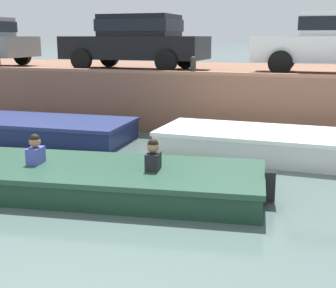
{
  "coord_description": "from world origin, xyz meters",
  "views": [
    {
      "loc": [
        2.01,
        -1.85,
        2.43
      ],
      "look_at": [
        0.31,
        3.31,
        1.18
      ],
      "focal_mm": 50.0,
      "sensor_mm": 36.0,
      "label": 1
    }
  ],
  "objects_px": {
    "boat_moored_west_navy": "(26,129)",
    "mooring_bollard_mid": "(193,65)",
    "boat_moored_central_white": "(314,148)",
    "motorboat_passing": "(71,178)",
    "car_centre_white": "(336,40)",
    "car_left_inner_black": "(137,40)"
  },
  "relations": [
    {
      "from": "motorboat_passing",
      "to": "car_centre_white",
      "type": "distance_m",
      "value": 7.87
    },
    {
      "from": "boat_moored_central_white",
      "to": "car_left_inner_black",
      "type": "xyz_separation_m",
      "value": [
        -5.09,
        3.24,
        2.09
      ]
    },
    {
      "from": "motorboat_passing",
      "to": "car_left_inner_black",
      "type": "bearing_deg",
      "value": 102.34
    },
    {
      "from": "boat_moored_central_white",
      "to": "motorboat_passing",
      "type": "xyz_separation_m",
      "value": [
        -3.69,
        -3.17,
        -0.05
      ]
    },
    {
      "from": "boat_moored_central_white",
      "to": "mooring_bollard_mid",
      "type": "xyz_separation_m",
      "value": [
        -3.07,
        2.02,
        1.48
      ]
    },
    {
      "from": "mooring_bollard_mid",
      "to": "boat_moored_central_white",
      "type": "bearing_deg",
      "value": -33.33
    },
    {
      "from": "boat_moored_west_navy",
      "to": "boat_moored_central_white",
      "type": "relative_size",
      "value": 0.84
    },
    {
      "from": "car_centre_white",
      "to": "mooring_bollard_mid",
      "type": "height_order",
      "value": "car_centre_white"
    },
    {
      "from": "boat_moored_west_navy",
      "to": "mooring_bollard_mid",
      "type": "distance_m",
      "value": 4.46
    },
    {
      "from": "boat_moored_central_white",
      "to": "motorboat_passing",
      "type": "bearing_deg",
      "value": -139.27
    },
    {
      "from": "mooring_bollard_mid",
      "to": "car_left_inner_black",
      "type": "bearing_deg",
      "value": 148.78
    },
    {
      "from": "boat_moored_central_white",
      "to": "car_centre_white",
      "type": "relative_size",
      "value": 1.71
    },
    {
      "from": "boat_moored_west_navy",
      "to": "mooring_bollard_mid",
      "type": "bearing_deg",
      "value": 28.31
    },
    {
      "from": "car_left_inner_black",
      "to": "mooring_bollard_mid",
      "type": "bearing_deg",
      "value": -31.22
    },
    {
      "from": "boat_moored_west_navy",
      "to": "motorboat_passing",
      "type": "relative_size",
      "value": 0.83
    },
    {
      "from": "motorboat_passing",
      "to": "car_left_inner_black",
      "type": "height_order",
      "value": "car_left_inner_black"
    },
    {
      "from": "car_left_inner_black",
      "to": "car_centre_white",
      "type": "bearing_deg",
      "value": 0.03
    },
    {
      "from": "motorboat_passing",
      "to": "mooring_bollard_mid",
      "type": "distance_m",
      "value": 5.45
    },
    {
      "from": "motorboat_passing",
      "to": "car_left_inner_black",
      "type": "xyz_separation_m",
      "value": [
        -1.4,
        6.42,
        2.14
      ]
    },
    {
      "from": "boat_moored_west_navy",
      "to": "motorboat_passing",
      "type": "distance_m",
      "value": 4.44
    },
    {
      "from": "motorboat_passing",
      "to": "boat_moored_west_navy",
      "type": "bearing_deg",
      "value": 133.82
    },
    {
      "from": "boat_moored_west_navy",
      "to": "boat_moored_central_white",
      "type": "height_order",
      "value": "boat_moored_central_white"
    }
  ]
}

